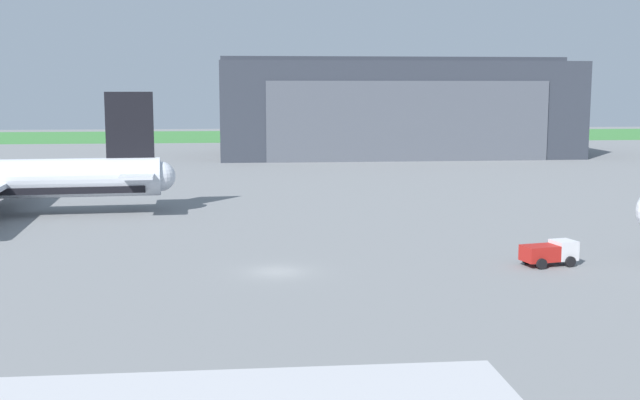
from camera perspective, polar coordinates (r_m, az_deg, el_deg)
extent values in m
plane|color=slate|center=(62.83, -3.08, -5.11)|extent=(440.00, 440.00, 0.00)
cube|color=#3D803C|center=(237.86, -5.08, 4.55)|extent=(440.00, 56.00, 0.08)
cube|color=#2D333D|center=(172.34, 5.22, 6.45)|extent=(72.58, 32.62, 19.36)
cube|color=#4C515B|center=(156.28, 6.36, 5.57)|extent=(55.16, 0.30, 15.48)
cube|color=#2D333D|center=(172.37, 5.27, 9.87)|extent=(72.58, 7.83, 1.20)
sphere|color=silver|center=(93.68, -11.26, 1.67)|extent=(3.41, 3.41, 3.41)
cube|color=black|center=(93.40, -13.37, 5.21)|extent=(5.34, 0.74, 7.42)
cube|color=silver|center=(96.98, -12.66, 2.10)|extent=(4.06, 6.33, 0.28)
cube|color=silver|center=(90.51, -12.88, 1.68)|extent=(4.06, 6.33, 0.28)
cube|color=silver|center=(105.98, -21.76, 1.67)|extent=(7.63, 17.72, 0.56)
cube|color=silver|center=(68.00, 16.91, -3.40)|extent=(2.05, 2.21, 1.55)
cube|color=#AD1E19|center=(66.80, 15.34, -3.66)|extent=(3.09, 2.44, 1.25)
cylinder|color=black|center=(67.30, 17.35, -4.20)|extent=(0.91, 0.44, 0.87)
cylinder|color=black|center=(68.96, 16.36, -3.87)|extent=(0.91, 0.44, 0.87)
cylinder|color=black|center=(65.82, 15.46, -4.40)|extent=(0.91, 0.44, 0.87)
cylinder|color=black|center=(67.52, 14.49, -4.05)|extent=(0.91, 0.44, 0.87)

